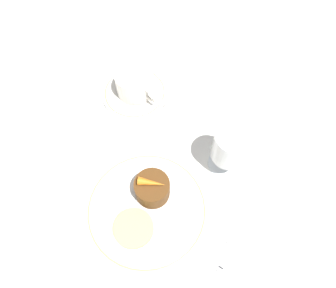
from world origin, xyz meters
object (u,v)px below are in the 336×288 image
Objects in this scene: wine_glass at (231,147)px; dessert_cake at (152,189)px; dinner_plate at (147,210)px; coffee_cup at (134,83)px; fork at (215,279)px.

wine_glass is 1.83× the size of dessert_cake.
dinner_plate is 2.20× the size of coffee_cup.
dinner_plate is 0.28m from coffee_cup.
wine_glass is at bearing 2.82° from coffee_cup.
dessert_cake reaches higher than fork.
coffee_cup is 0.26m from wine_glass.
dinner_plate is 1.26× the size of fork.
coffee_cup is 0.90× the size of wine_glass.
dessert_cake is (-0.19, 0.03, 0.03)m from fork.
dinner_plate is 0.20m from wine_glass.
dinner_plate is at bearing -63.59° from dessert_cake.
wine_glass is (0.04, 0.18, 0.07)m from dinner_plate.
wine_glass is 0.16m from dessert_cake.
coffee_cup is 0.43m from fork.
coffee_cup is at bearing -177.18° from wine_glass.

